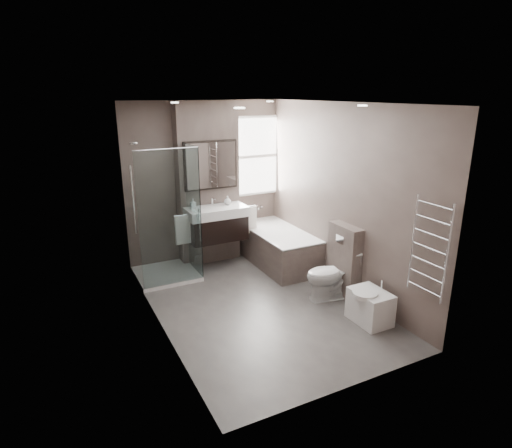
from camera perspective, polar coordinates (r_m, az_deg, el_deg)
room at (r=5.35m, az=0.27°, el=1.80°), size 2.70×3.90×2.70m
vanity_pier at (r=6.93m, az=-6.45°, el=5.31°), size 1.00×0.25×2.60m
vanity at (r=6.76m, az=-5.25°, el=0.12°), size 0.95×0.47×0.66m
mirror_cabinet at (r=6.72m, az=-6.05°, el=7.80°), size 0.86×0.08×0.76m
towel_left at (r=6.57m, az=-9.71°, el=-0.75°), size 0.24×0.06×0.44m
towel_right at (r=6.96m, az=-0.90°, el=0.53°), size 0.24×0.06×0.44m
shower_enclosure at (r=6.55m, az=-11.06°, el=-3.02°), size 0.90×0.90×2.00m
bathtub at (r=7.00m, az=2.91°, el=-2.89°), size 0.75×1.60×0.57m
window at (r=7.31m, az=-0.14°, el=9.03°), size 0.98×0.06×1.33m
toilet at (r=5.93m, az=10.00°, el=-6.63°), size 0.74×0.50×0.70m
cistern_box at (r=6.04m, az=11.67°, el=-4.73°), size 0.19×0.55×1.00m
bidet at (r=5.51m, az=14.93°, el=-10.52°), size 0.44×0.51×0.53m
towel_radiator at (r=4.95m, az=22.13°, el=-3.03°), size 0.03×0.49×1.10m
soap_bottle_a at (r=6.59m, az=-8.35°, el=2.67°), size 0.08×0.08×0.17m
soap_bottle_b at (r=6.80m, az=-3.82°, el=3.17°), size 0.11×0.11×0.14m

